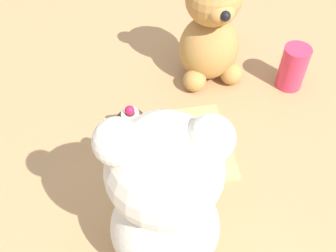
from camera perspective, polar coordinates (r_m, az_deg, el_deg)
The scene contains 7 objects.
ground_plane at distance 0.67m, azimuth 0.00°, elevation -3.14°, with size 4.00×4.00×0.00m, color tan.
knitted_placemat at distance 0.67m, azimuth 0.00°, elevation -2.98°, with size 0.21×0.17×0.01m, color #E0D166.
teddy_bear_cream at distance 0.46m, azimuth -0.48°, elevation -11.10°, with size 0.15×0.15×0.27m.
teddy_bear_tan at distance 0.74m, azimuth 6.28°, elevation 13.62°, with size 0.12×0.12×0.23m.
cupcake_near_cream_bear at distance 0.64m, azimuth 3.53°, elevation -2.34°, with size 0.05×0.05×0.07m.
cupcake_near_tan_bear at distance 0.67m, azimuth -5.34°, elevation 0.07°, with size 0.06×0.06×0.07m.
juice_glass at distance 0.78m, azimuth 17.67°, elevation 8.10°, with size 0.05×0.05×0.09m, color #DB3356.
Camera 1 is at (0.07, 0.40, 0.53)m, focal length 42.00 mm.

